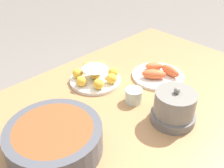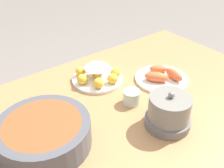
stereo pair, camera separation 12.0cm
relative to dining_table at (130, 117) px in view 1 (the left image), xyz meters
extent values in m
cylinder|color=#A87547|center=(-0.71, -0.44, -0.30)|extent=(0.06, 0.06, 0.71)
cube|color=#A87547|center=(0.00, 0.00, 0.07)|extent=(1.51, 0.97, 0.03)
cylinder|color=silver|center=(0.00, -0.23, 0.09)|extent=(0.25, 0.25, 0.02)
sphere|color=yellow|center=(0.09, -0.23, 0.13)|extent=(0.05, 0.05, 0.05)
sphere|color=yellow|center=(0.04, -0.16, 0.13)|extent=(0.05, 0.05, 0.05)
sphere|color=yellow|center=(-0.03, -0.15, 0.13)|extent=(0.05, 0.05, 0.05)
sphere|color=yellow|center=(-0.08, -0.19, 0.13)|extent=(0.05, 0.05, 0.05)
sphere|color=yellow|center=(-0.08, -0.28, 0.13)|extent=(0.05, 0.05, 0.05)
sphere|color=yellow|center=(-0.03, -0.32, 0.13)|extent=(0.05, 0.05, 0.05)
sphere|color=yellow|center=(0.06, -0.30, 0.13)|extent=(0.05, 0.05, 0.05)
ellipsoid|color=white|center=(0.00, -0.23, 0.16)|extent=(0.12, 0.12, 0.02)
sphere|color=yellow|center=(0.00, -0.23, 0.13)|extent=(0.05, 0.05, 0.05)
cylinder|color=#4C4C51|center=(0.39, 0.00, 0.13)|extent=(0.33, 0.33, 0.10)
cylinder|color=brown|center=(0.39, 0.00, 0.18)|extent=(0.27, 0.27, 0.01)
cylinder|color=silver|center=(-0.25, -0.04, 0.09)|extent=(0.26, 0.26, 0.01)
ellipsoid|color=#E06033|center=(-0.21, -0.04, 0.12)|extent=(0.12, 0.12, 0.05)
ellipsoid|color=#E06033|center=(-0.29, 0.00, 0.12)|extent=(0.05, 0.11, 0.05)
ellipsoid|color=#E06033|center=(-0.28, -0.09, 0.12)|extent=(0.10, 0.09, 0.04)
cylinder|color=beige|center=(-0.01, 0.01, 0.12)|extent=(0.08, 0.08, 0.06)
cylinder|color=#66605B|center=(-0.03, 0.20, 0.10)|extent=(0.18, 0.18, 0.04)
cylinder|color=slate|center=(-0.03, 0.20, 0.17)|extent=(0.16, 0.16, 0.10)
sphere|color=slate|center=(-0.03, 0.20, 0.23)|extent=(0.02, 0.02, 0.02)
camera|label=1|loc=(0.70, 0.60, 0.79)|focal=42.00mm
camera|label=2|loc=(0.61, 0.68, 0.79)|focal=42.00mm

